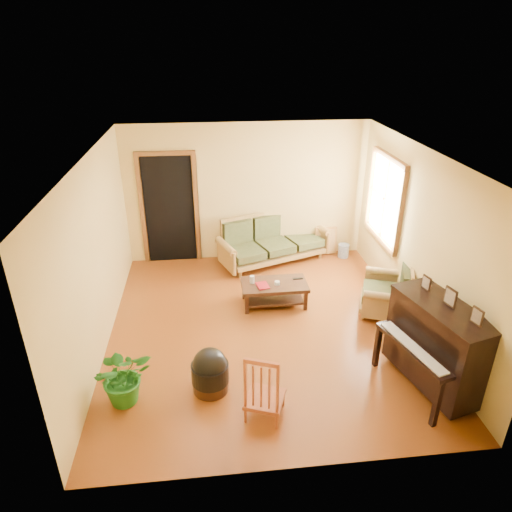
{
  "coord_description": "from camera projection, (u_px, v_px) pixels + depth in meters",
  "views": [
    {
      "loc": [
        -0.74,
        -5.66,
        3.96
      ],
      "look_at": [
        -0.08,
        0.2,
        1.1
      ],
      "focal_mm": 32.0,
      "sensor_mm": 36.0,
      "label": 1
    }
  ],
  "objects": [
    {
      "name": "floor",
      "position": [
        263.0,
        327.0,
        6.86
      ],
      "size": [
        5.0,
        5.0,
        0.0
      ],
      "primitive_type": "plane",
      "color": "#5D290C",
      "rests_on": "ground"
    },
    {
      "name": "doorway",
      "position": [
        170.0,
        210.0,
        8.49
      ],
      "size": [
        1.08,
        0.16,
        2.05
      ],
      "primitive_type": "cube",
      "color": "black",
      "rests_on": "floor"
    },
    {
      "name": "window",
      "position": [
        385.0,
        199.0,
        7.59
      ],
      "size": [
        0.12,
        1.36,
        1.46
      ],
      "primitive_type": "cube",
      "color": "white",
      "rests_on": "right_wall"
    },
    {
      "name": "sofa",
      "position": [
        274.0,
        240.0,
        8.68
      ],
      "size": [
        2.26,
        1.55,
        0.89
      ],
      "primitive_type": "cube",
      "rotation": [
        0.0,
        0.0,
        0.36
      ],
      "color": "olive",
      "rests_on": "floor"
    },
    {
      "name": "coffee_table",
      "position": [
        274.0,
        294.0,
        7.38
      ],
      "size": [
        1.06,
        0.58,
        0.38
      ],
      "primitive_type": "cube",
      "rotation": [
        0.0,
        0.0,
        0.01
      ],
      "color": "black",
      "rests_on": "floor"
    },
    {
      "name": "armchair",
      "position": [
        385.0,
        288.0,
        7.06
      ],
      "size": [
        1.06,
        1.08,
        0.85
      ],
      "primitive_type": "cube",
      "rotation": [
        0.0,
        0.0,
        -0.37
      ],
      "color": "olive",
      "rests_on": "floor"
    },
    {
      "name": "piano",
      "position": [
        437.0,
        347.0,
        5.5
      ],
      "size": [
        1.08,
        1.46,
        1.15
      ],
      "primitive_type": "cube",
      "rotation": [
        0.0,
        0.0,
        0.26
      ],
      "color": "black",
      "rests_on": "floor"
    },
    {
      "name": "footstool",
      "position": [
        210.0,
        375.0,
        5.57
      ],
      "size": [
        0.58,
        0.58,
        0.44
      ],
      "primitive_type": "cylinder",
      "rotation": [
        0.0,
        0.0,
        0.33
      ],
      "color": "black",
      "rests_on": "floor"
    },
    {
      "name": "red_chair",
      "position": [
        265.0,
        383.0,
        5.1
      ],
      "size": [
        0.56,
        0.58,
        0.9
      ],
      "primitive_type": "cube",
      "rotation": [
        0.0,
        0.0,
        -0.37
      ],
      "color": "brown",
      "rests_on": "floor"
    },
    {
      "name": "leaning_frame",
      "position": [
        326.0,
        240.0,
        9.05
      ],
      "size": [
        0.44,
        0.11,
        0.58
      ],
      "primitive_type": "cube",
      "rotation": [
        0.0,
        0.0,
        0.03
      ],
      "color": "#B17D3B",
      "rests_on": "floor"
    },
    {
      "name": "ceramic_crock",
      "position": [
        343.0,
        251.0,
        8.99
      ],
      "size": [
        0.24,
        0.24,
        0.26
      ],
      "primitive_type": "cylinder",
      "rotation": [
        0.0,
        0.0,
        0.13
      ],
      "color": "#33569B",
      "rests_on": "floor"
    },
    {
      "name": "potted_plant",
      "position": [
        124.0,
        376.0,
        5.34
      ],
      "size": [
        0.82,
        0.77,
        0.73
      ],
      "primitive_type": "imported",
      "rotation": [
        0.0,
        0.0,
        0.37
      ],
      "color": "#1E611B",
      "rests_on": "floor"
    },
    {
      "name": "book",
      "position": [
        257.0,
        287.0,
        7.18
      ],
      "size": [
        0.22,
        0.27,
        0.02
      ],
      "primitive_type": "imported",
      "rotation": [
        0.0,
        0.0,
        0.18
      ],
      "color": "maroon",
      "rests_on": "coffee_table"
    },
    {
      "name": "candle",
      "position": [
        252.0,
        280.0,
        7.27
      ],
      "size": [
        0.09,
        0.09,
        0.13
      ],
      "primitive_type": "cylinder",
      "rotation": [
        0.0,
        0.0,
        0.32
      ],
      "color": "silver",
      "rests_on": "coffee_table"
    },
    {
      "name": "glass_jar",
      "position": [
        277.0,
        283.0,
        7.25
      ],
      "size": [
        0.1,
        0.1,
        0.06
      ],
      "primitive_type": "cylinder",
      "rotation": [
        0.0,
        0.0,
        -0.21
      ],
      "color": "white",
      "rests_on": "coffee_table"
    },
    {
      "name": "remote",
      "position": [
        298.0,
        278.0,
        7.42
      ],
      "size": [
        0.16,
        0.05,
        0.02
      ],
      "primitive_type": "cube",
      "rotation": [
        0.0,
        0.0,
        0.02
      ],
      "color": "black",
      "rests_on": "coffee_table"
    }
  ]
}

